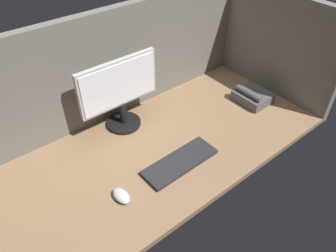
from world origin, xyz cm
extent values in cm
cube|color=#8C6B4C|center=(0.00, 0.00, -1.50)|extent=(180.00, 80.00, 3.00)
cube|color=slate|center=(0.00, 37.50, 28.57)|extent=(180.00, 5.00, 57.14)
cube|color=slate|center=(87.50, 0.00, 28.57)|extent=(5.00, 80.00, 57.14)
cylinder|color=black|center=(-1.77, 24.50, 0.90)|extent=(18.00, 18.00, 1.80)
cylinder|color=black|center=(-1.77, 24.50, 7.30)|extent=(3.20, 3.20, 11.00)
cube|color=#B7B7B7|center=(-1.77, 25.50, 25.11)|extent=(42.91, 2.40, 24.62)
cube|color=white|center=(-1.77, 24.10, 25.11)|extent=(40.51, 0.60, 22.22)
cube|color=#262628|center=(2.89, -16.11, 1.00)|extent=(37.25, 13.73, 2.00)
ellipsoid|color=silver|center=(-28.94, -15.94, 1.70)|extent=(5.86, 9.75, 3.40)
cube|color=#4C4C51|center=(68.44, -4.43, 2.80)|extent=(17.04, 19.03, 5.60)
cylinder|color=#4C4C51|center=(63.76, -4.43, 7.20)|extent=(3.23, 17.11, 3.20)
camera|label=1|loc=(-65.89, -92.66, 108.98)|focal=34.17mm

